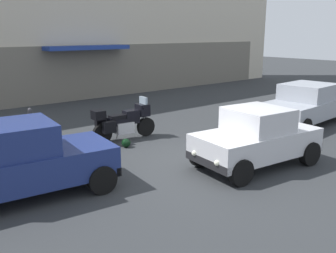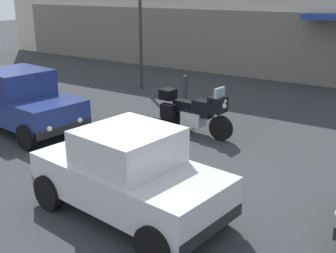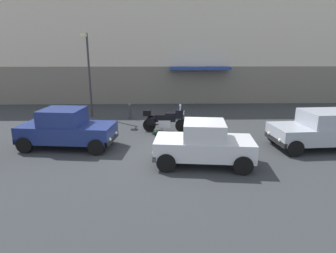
{
  "view_description": "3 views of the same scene",
  "coord_description": "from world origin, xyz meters",
  "views": [
    {
      "loc": [
        -6.69,
        -6.73,
        3.43
      ],
      "look_at": [
        -0.21,
        1.08,
        0.87
      ],
      "focal_mm": 39.82,
      "sensor_mm": 36.0,
      "label": 1
    },
    {
      "loc": [
        5.16,
        -5.99,
        3.72
      ],
      "look_at": [
        0.3,
        1.23,
        0.86
      ],
      "focal_mm": 45.21,
      "sensor_mm": 36.0,
      "label": 2
    },
    {
      "loc": [
        -0.45,
        -10.37,
        3.89
      ],
      "look_at": [
        -0.15,
        1.07,
        0.84
      ],
      "focal_mm": 30.24,
      "sensor_mm": 36.0,
      "label": 3
    }
  ],
  "objects": [
    {
      "name": "helmet",
      "position": [
        -0.68,
        2.54,
        0.14
      ],
      "size": [
        0.28,
        0.28,
        0.28
      ],
      "primitive_type": "sphere",
      "color": "black",
      "rests_on": "ground"
    },
    {
      "name": "car_hatchback_near",
      "position": [
        -4.34,
        0.97,
        0.81
      ],
      "size": [
        4.0,
        2.17,
        1.64
      ],
      "rotation": [
        0.0,
        0.0,
        -0.11
      ],
      "color": "navy",
      "rests_on": "ground"
    },
    {
      "name": "bollard_curbside",
      "position": [
        -2.28,
        6.12,
        0.47
      ],
      "size": [
        0.16,
        0.16,
        0.89
      ],
      "color": "#333338",
      "rests_on": "ground"
    },
    {
      "name": "motorcycle",
      "position": [
        -0.27,
        3.29,
        0.62
      ],
      "size": [
        2.26,
        0.81,
        1.36
      ],
      "rotation": [
        0.0,
        0.0,
        -0.08
      ],
      "color": "black",
      "rests_on": "ground"
    },
    {
      "name": "car_sedan_far",
      "position": [
        6.38,
        0.64,
        0.78
      ],
      "size": [
        4.66,
        2.17,
        1.56
      ],
      "rotation": [
        0.0,
        0.0,
        3.21
      ],
      "color": "#9EA3AD",
      "rests_on": "ground"
    },
    {
      "name": "ground_plane",
      "position": [
        0.0,
        0.0,
        0.0
      ],
      "size": [
        80.0,
        80.0,
        0.0
      ],
      "primitive_type": "plane",
      "color": "#2D3033"
    },
    {
      "name": "car_compact_side",
      "position": [
        1.04,
        -1.03,
        0.77
      ],
      "size": [
        3.59,
        2.04,
        1.56
      ],
      "rotation": [
        0.0,
        0.0,
        3.03
      ],
      "color": "silver",
      "rests_on": "ground"
    }
  ]
}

